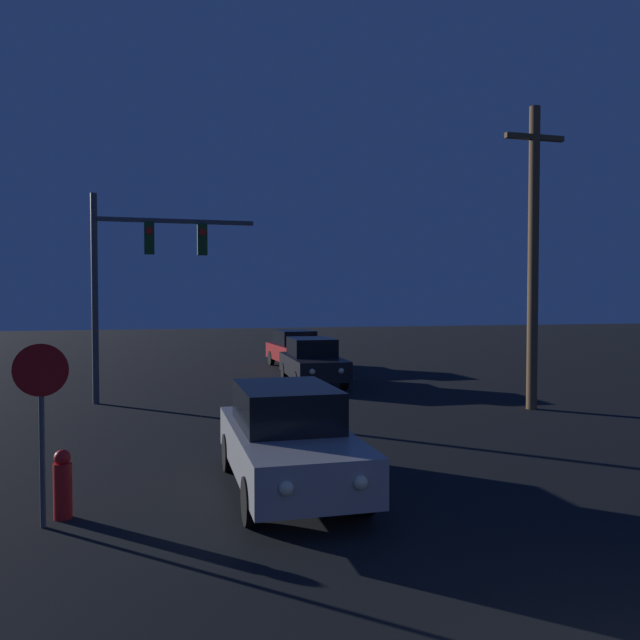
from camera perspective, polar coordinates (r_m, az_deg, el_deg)
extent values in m
cube|color=#99999E|center=(9.75, -2.90, -11.69)|extent=(1.71, 4.26, 0.65)
cube|color=black|center=(9.83, -3.16, -7.80)|extent=(1.44, 2.10, 0.62)
cylinder|color=black|center=(8.80, 3.99, -15.41)|extent=(0.19, 0.64, 0.64)
cylinder|color=black|center=(8.46, -6.37, -16.13)|extent=(0.19, 0.64, 0.64)
cylinder|color=black|center=(11.24, -0.33, -11.55)|extent=(0.19, 0.64, 0.64)
cylinder|color=black|center=(10.98, -8.33, -11.90)|extent=(0.19, 0.64, 0.64)
sphere|color=#F9EFC6|center=(7.84, 3.74, -14.61)|extent=(0.18, 0.18, 0.18)
sphere|color=#F9EFC6|center=(7.62, -3.10, -15.11)|extent=(0.18, 0.18, 0.18)
cube|color=black|center=(21.38, -0.66, -4.23)|extent=(1.86, 4.32, 0.65)
cube|color=black|center=(21.53, -0.78, -2.49)|extent=(1.51, 2.15, 0.62)
cylinder|color=black|center=(20.32, 2.23, -5.48)|extent=(0.21, 0.64, 0.64)
cylinder|color=black|center=(19.99, -2.07, -5.60)|extent=(0.21, 0.64, 0.64)
cylinder|color=black|center=(22.86, 0.57, -4.65)|extent=(0.21, 0.64, 0.64)
cylinder|color=black|center=(22.57, -3.26, -4.74)|extent=(0.21, 0.64, 0.64)
sphere|color=#F9EFC6|center=(19.40, 1.96, -4.67)|extent=(0.18, 0.18, 0.18)
sphere|color=#F9EFC6|center=(19.19, -0.72, -4.74)|extent=(0.18, 0.18, 0.18)
cube|color=#B21E1E|center=(26.66, -2.23, -3.00)|extent=(1.87, 4.32, 0.65)
cube|color=black|center=(26.82, -2.35, -1.61)|extent=(1.52, 2.16, 0.62)
cylinder|color=black|center=(25.65, 0.22, -3.93)|extent=(0.21, 0.64, 0.64)
cylinder|color=black|center=(25.23, -3.13, -4.03)|extent=(0.21, 0.64, 0.64)
cylinder|color=black|center=(28.16, -1.42, -3.40)|extent=(0.21, 0.64, 0.64)
cylinder|color=black|center=(27.78, -4.48, -3.48)|extent=(0.21, 0.64, 0.64)
sphere|color=#F9EFC6|center=(24.74, 0.12, -3.23)|extent=(0.18, 0.18, 0.18)
sphere|color=#F9EFC6|center=(24.47, -1.94, -3.29)|extent=(0.18, 0.18, 0.18)
cylinder|color=#4C4C51|center=(18.49, -19.90, 1.82)|extent=(0.18, 0.18, 5.88)
cube|color=#4C4C51|center=(18.56, -13.04, 8.80)|extent=(4.45, 0.12, 0.12)
cube|color=#1E471E|center=(18.50, -15.34, 7.22)|extent=(0.28, 0.28, 0.90)
cylinder|color=red|center=(18.37, -15.35, 7.89)|extent=(0.20, 0.02, 0.20)
cube|color=#1E471E|center=(18.54, -10.72, 7.24)|extent=(0.28, 0.28, 0.90)
cylinder|color=red|center=(18.41, -10.69, 7.91)|extent=(0.20, 0.02, 0.20)
cylinder|color=#4C4C51|center=(8.86, -24.08, -9.65)|extent=(0.07, 0.07, 2.37)
cylinder|color=red|center=(8.71, -24.18, -4.20)|extent=(0.68, 0.03, 0.68)
cylinder|color=brown|center=(17.53, 18.91, 5.30)|extent=(0.28, 0.28, 8.00)
cube|color=brown|center=(18.00, 19.03, 15.52)|extent=(1.71, 0.14, 0.14)
cylinder|color=red|center=(9.30, -22.46, -14.23)|extent=(0.24, 0.24, 0.75)
sphere|color=red|center=(9.19, -22.50, -11.55)|extent=(0.22, 0.22, 0.22)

